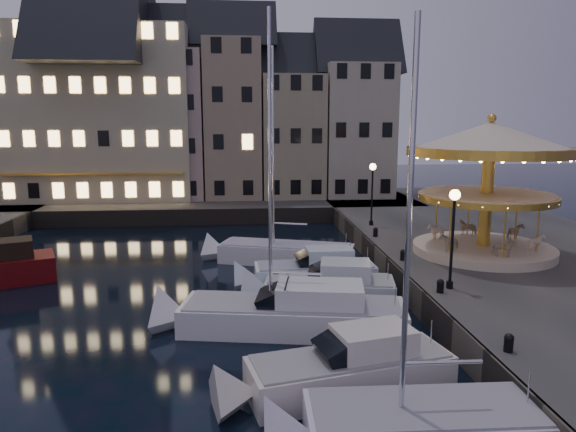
{
  "coord_description": "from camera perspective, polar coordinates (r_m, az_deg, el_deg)",
  "views": [
    {
      "loc": [
        -1.28,
        -18.93,
        8.12
      ],
      "look_at": [
        1.0,
        8.0,
        3.2
      ],
      "focal_mm": 32.0,
      "sensor_mm": 36.0,
      "label": 1
    }
  ],
  "objects": [
    {
      "name": "ground",
      "position": [
        20.64,
        -0.92,
        -12.85
      ],
      "size": [
        160.0,
        160.0,
        0.0
      ],
      "primitive_type": "plane",
      "color": "black",
      "rests_on": "ground"
    },
    {
      "name": "quay_east",
      "position": [
        30.18,
        25.88,
        -5.07
      ],
      "size": [
        16.0,
        56.0,
        1.3
      ],
      "primitive_type": "cube",
      "color": "#474442",
      "rests_on": "ground"
    },
    {
      "name": "quay_north",
      "position": [
        48.0,
        -12.83,
        1.11
      ],
      "size": [
        44.0,
        12.0,
        1.3
      ],
      "primitive_type": "cube",
      "color": "#474442",
      "rests_on": "ground"
    },
    {
      "name": "quaywall_e",
      "position": [
        27.03,
        11.05,
        -5.93
      ],
      "size": [
        0.15,
        44.0,
        1.3
      ],
      "primitive_type": "cube",
      "color": "#47423A",
      "rests_on": "ground"
    },
    {
      "name": "quaywall_n",
      "position": [
        41.88,
        -11.23,
        -0.16
      ],
      "size": [
        48.0,
        0.15,
        1.3
      ],
      "primitive_type": "cube",
      "color": "#47423A",
      "rests_on": "ground"
    },
    {
      "name": "streetlamp_b",
      "position": [
        22.05,
        17.88,
        -0.92
      ],
      "size": [
        0.44,
        0.44,
        4.17
      ],
      "color": "black",
      "rests_on": "quay_east"
    },
    {
      "name": "streetlamp_c",
      "position": [
        34.73,
        9.35,
        3.4
      ],
      "size": [
        0.44,
        0.44,
        4.17
      ],
      "color": "black",
      "rests_on": "quay_east"
    },
    {
      "name": "bollard_a",
      "position": [
        17.28,
        23.33,
        -12.73
      ],
      "size": [
        0.3,
        0.3,
        0.57
      ],
      "color": "black",
      "rests_on": "quay_east"
    },
    {
      "name": "bollard_b",
      "position": [
        21.96,
        16.57,
        -7.4
      ],
      "size": [
        0.3,
        0.3,
        0.57
      ],
      "color": "black",
      "rests_on": "quay_east"
    },
    {
      "name": "bollard_c",
      "position": [
        26.49,
        12.66,
        -4.19
      ],
      "size": [
        0.3,
        0.3,
        0.57
      ],
      "color": "black",
      "rests_on": "quay_east"
    },
    {
      "name": "bollard_d",
      "position": [
        31.63,
        9.7,
        -1.72
      ],
      "size": [
        0.3,
        0.3,
        0.57
      ],
      "color": "black",
      "rests_on": "quay_east"
    },
    {
      "name": "townhouse_na",
      "position": [
        52.22,
        -25.59,
        8.95
      ],
      "size": [
        5.5,
        8.0,
        12.8
      ],
      "color": "gray",
      "rests_on": "quay_north"
    },
    {
      "name": "townhouse_nb",
      "position": [
        50.57,
        -19.77,
        9.9
      ],
      "size": [
        6.16,
        8.0,
        13.8
      ],
      "color": "slate",
      "rests_on": "quay_north"
    },
    {
      "name": "townhouse_nc",
      "position": [
        49.4,
        -12.89,
        10.83
      ],
      "size": [
        6.82,
        8.0,
        14.8
      ],
      "color": "#B39890",
      "rests_on": "quay_north"
    },
    {
      "name": "townhouse_nd",
      "position": [
        48.96,
        -6.09,
        11.62
      ],
      "size": [
        5.5,
        8.0,
        15.8
      ],
      "color": "gray",
      "rests_on": "quay_north"
    },
    {
      "name": "townhouse_ne",
      "position": [
        49.14,
        0.4,
        9.92
      ],
      "size": [
        6.16,
        8.0,
        12.8
      ],
      "color": "gray",
      "rests_on": "quay_north"
    },
    {
      "name": "townhouse_nf",
      "position": [
        50.05,
        7.43,
        10.42
      ],
      "size": [
        6.82,
        8.0,
        13.8
      ],
      "color": "#ABA28D",
      "rests_on": "quay_north"
    },
    {
      "name": "hotel_corner",
      "position": [
        50.59,
        -19.82,
        11.6
      ],
      "size": [
        17.6,
        9.0,
        16.8
      ],
      "color": "#BDB492",
      "rests_on": "quay_north"
    },
    {
      "name": "motorboat_a",
      "position": [
        14.24,
        12.42,
        -22.14
      ],
      "size": [
        6.98,
        2.42,
        11.63
      ],
      "color": "silver",
      "rests_on": "ground"
    },
    {
      "name": "motorboat_b",
      "position": [
        16.34,
        5.51,
        -16.99
      ],
      "size": [
        7.36,
        3.52,
        2.15
      ],
      "color": "silver",
      "rests_on": "ground"
    },
    {
      "name": "motorboat_c",
      "position": [
        20.63,
        -0.55,
        -10.83
      ],
      "size": [
        9.91,
        4.09,
        13.11
      ],
      "color": "white",
      "rests_on": "ground"
    },
    {
      "name": "motorboat_d",
      "position": [
        23.75,
        3.61,
        -8.07
      ],
      "size": [
        6.95,
        3.33,
        2.15
      ],
      "color": "silver",
      "rests_on": "ground"
    },
    {
      "name": "motorboat_e",
      "position": [
        25.95,
        2.09,
        -6.45
      ],
      "size": [
        7.06,
        2.19,
        2.15
      ],
      "color": "silver",
      "rests_on": "ground"
    },
    {
      "name": "motorboat_f",
      "position": [
        30.31,
        -1.26,
        -4.19
      ],
      "size": [
        8.76,
        4.72,
        11.73
      ],
      "color": "white",
      "rests_on": "ground"
    },
    {
      "name": "carousel",
      "position": [
        28.42,
        21.43,
        5.51
      ],
      "size": [
        8.31,
        8.31,
        7.27
      ],
      "color": "beige",
      "rests_on": "quay_east"
    }
  ]
}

